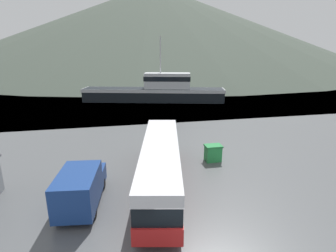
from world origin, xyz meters
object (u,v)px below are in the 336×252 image
at_px(tour_bus, 161,163).
at_px(storage_bin, 213,153).
at_px(delivery_van, 81,187).
at_px(fishing_boat, 156,91).
at_px(small_boat, 210,92).

distance_m(tour_bus, storage_bin, 6.32).
bearing_deg(delivery_van, tour_bus, 21.13).
xyz_separation_m(tour_bus, delivery_van, (-5.17, -1.30, -0.51)).
bearing_deg(fishing_boat, storage_bin, -164.99).
bearing_deg(fishing_boat, delivery_van, 177.55).
xyz_separation_m(tour_bus, fishing_boat, (4.99, 31.87, 0.17)).
relative_size(tour_bus, storage_bin, 9.14).
xyz_separation_m(fishing_boat, small_boat, (12.76, 5.89, -1.46)).
bearing_deg(tour_bus, small_boat, 76.48).
bearing_deg(delivery_van, fishing_boat, 79.98).
relative_size(fishing_boat, small_boat, 4.54).
xyz_separation_m(tour_bus, storage_bin, (5.20, 3.44, -1.04)).
distance_m(tour_bus, small_boat, 41.75).
relative_size(tour_bus, fishing_boat, 0.50).
distance_m(delivery_van, fishing_boat, 34.70).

